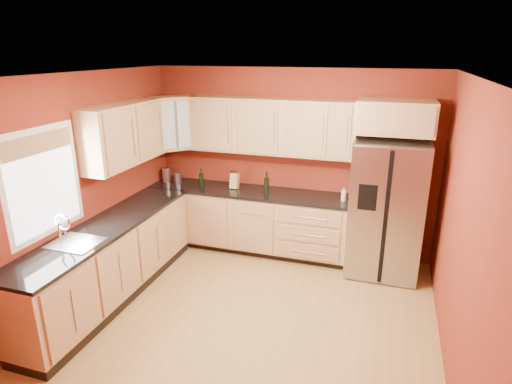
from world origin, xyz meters
The scene contains 23 objects.
floor centered at (0.00, 0.00, 0.00)m, with size 4.00×4.00×0.00m, color #AB7A42.
ceiling centered at (0.00, 0.00, 2.60)m, with size 4.00×4.00×0.00m, color silver.
wall_back centered at (0.00, 2.00, 1.30)m, with size 4.00×0.04×2.60m, color maroon.
wall_front centered at (0.00, -2.00, 1.30)m, with size 4.00×0.04×2.60m, color maroon.
wall_left centered at (-2.00, 0.00, 1.30)m, with size 0.04×4.00×2.60m, color maroon.
wall_right centered at (2.00, 0.00, 1.30)m, with size 0.04×4.00×2.60m, color maroon.
base_cabinets_back centered at (-0.55, 1.70, 0.44)m, with size 2.90×0.60×0.88m, color #AA7F52.
base_cabinets_left centered at (-1.70, 0.00, 0.44)m, with size 0.60×2.80×0.88m, color #AA7F52.
countertop_back centered at (-0.55, 1.69, 0.90)m, with size 2.90×0.62×0.04m, color black.
countertop_left centered at (-1.69, 0.00, 0.90)m, with size 0.62×2.80×0.04m, color black.
upper_cabinets_back centered at (-0.25, 1.83, 1.83)m, with size 2.30×0.33×0.75m, color #AA7F52.
upper_cabinets_left centered at (-1.83, 0.72, 1.83)m, with size 0.33×1.35×0.75m, color #AA7F52.
corner_upper_cabinet centered at (-1.67, 1.67, 1.83)m, with size 0.62×0.33×0.75m, color #AA7F52.
over_fridge_cabinet centered at (1.35, 1.70, 2.05)m, with size 0.92×0.60×0.40m, color #AA7F52.
refrigerator centered at (1.35, 1.62, 0.89)m, with size 0.90×0.75×1.78m, color #BBBBC0.
window centered at (-1.98, -0.50, 1.55)m, with size 0.03×0.90×1.00m, color white.
sink_faucet centered at (-1.69, -0.50, 1.07)m, with size 0.50×0.42×0.30m, color silver, non-canonical shape.
canister_left centered at (-1.64, 1.67, 1.01)m, with size 0.11×0.11×0.17m, color #BBBBC0.
canister_right centered at (-1.85, 1.73, 1.03)m, with size 0.13×0.13×0.22m, color #BBBBC0.
wine_bottle_a centered at (-1.24, 1.63, 1.06)m, with size 0.06×0.06×0.29m, color black, non-canonical shape.
wine_bottle_b centered at (-0.25, 1.62, 1.08)m, with size 0.07×0.07×0.32m, color black, non-canonical shape.
knife_block centered at (-0.76, 1.74, 1.03)m, with size 0.11×0.10×0.22m, color tan.
soap_dispenser centered at (0.80, 1.66, 1.01)m, with size 0.06×0.06×0.18m, color silver.
Camera 1 is at (1.32, -3.77, 2.84)m, focal length 30.00 mm.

